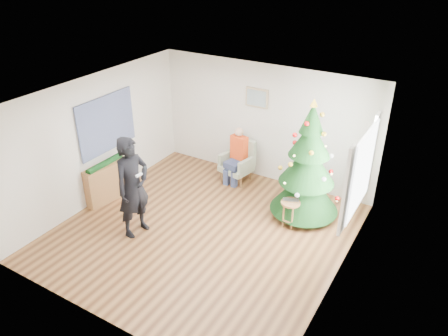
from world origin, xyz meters
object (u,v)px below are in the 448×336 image
Objects in this scene: console at (107,182)px; christmas_tree at (308,166)px; standing_man at (133,187)px; armchair at (238,166)px; stool at (290,214)px.

christmas_tree is at bearing 32.20° from console.
standing_man reaches higher than console.
console is at bearing 73.30° from standing_man.
standing_man is 1.91× the size of console.
armchair is 0.95× the size of console.
armchair is 2.81m from standing_man.
console reaches higher than stool.
christmas_tree reaches higher than standing_man.
christmas_tree is at bearing -5.08° from armchair.
christmas_tree is 1.26× the size of standing_man.
standing_man is (-2.44, -2.12, -0.13)m from christmas_tree.
console is (-1.27, 0.58, -0.55)m from standing_man.
stool is at bearing -48.13° from standing_man.
christmas_tree reaches higher than console.
stool is 0.28× the size of standing_man.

